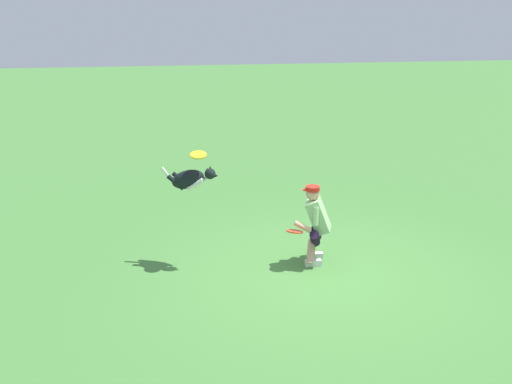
{
  "coord_description": "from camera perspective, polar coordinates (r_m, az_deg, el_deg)",
  "views": [
    {
      "loc": [
        2.21,
        7.95,
        4.1
      ],
      "look_at": [
        0.92,
        -0.64,
        1.2
      ],
      "focal_mm": 41.07,
      "sensor_mm": 36.0,
      "label": 1
    }
  ],
  "objects": [
    {
      "name": "frisbee_held",
      "position": [
        9.21,
        3.79,
        -3.85
      ],
      "size": [
        0.33,
        0.33,
        0.09
      ],
      "primitive_type": "cylinder",
      "rotation": [
        -0.07,
        -0.2,
        1.26
      ],
      "color": "#E54821",
      "rests_on": "person"
    },
    {
      "name": "ground_plane",
      "position": [
        9.22,
        6.34,
        -8.08
      ],
      "size": [
        60.0,
        60.0,
        0.0
      ],
      "primitive_type": "plane",
      "color": "#46803A"
    },
    {
      "name": "person",
      "position": [
        9.37,
        5.83,
        -2.94
      ],
      "size": [
        0.68,
        0.65,
        1.29
      ],
      "rotation": [
        0.0,
        0.0,
        -0.34
      ],
      "color": "silver",
      "rests_on": "ground_plane"
    },
    {
      "name": "dog",
      "position": [
        9.17,
        -6.4,
        1.25
      ],
      "size": [
        0.9,
        0.56,
        0.46
      ],
      "rotation": [
        0.0,
        0.0,
        2.65
      ],
      "color": "black"
    },
    {
      "name": "frisbee_flying",
      "position": [
        8.95,
        -5.63,
        3.63
      ],
      "size": [
        0.28,
        0.28,
        0.08
      ],
      "primitive_type": "cylinder",
      "rotation": [
        0.22,
        0.0,
        3.06
      ],
      "color": "yellow"
    }
  ]
}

